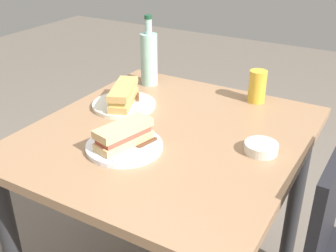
{
  "coord_description": "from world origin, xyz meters",
  "views": [
    {
      "loc": [
        1.04,
        0.6,
        1.41
      ],
      "look_at": [
        0.0,
        0.0,
        0.8
      ],
      "focal_mm": 43.74,
      "sensor_mm": 36.0,
      "label": 1
    }
  ],
  "objects_px": {
    "baguette_sandwich_near": "(124,134)",
    "baguette_sandwich_far": "(123,94)",
    "olive_bowl": "(261,148)",
    "plate_far": "(124,105)",
    "dining_table": "(168,166)",
    "plate_near": "(124,146)",
    "knife_far": "(138,102)",
    "knife_near": "(139,148)",
    "beer_glass": "(257,86)",
    "water_bottle": "(149,58)"
  },
  "relations": [
    {
      "from": "knife_near",
      "to": "beer_glass",
      "type": "distance_m",
      "value": 0.58
    },
    {
      "from": "baguette_sandwich_near",
      "to": "knife_near",
      "type": "height_order",
      "value": "baguette_sandwich_near"
    },
    {
      "from": "knife_near",
      "to": "baguette_sandwich_far",
      "type": "height_order",
      "value": "baguette_sandwich_far"
    },
    {
      "from": "plate_far",
      "to": "plate_near",
      "type": "bearing_deg",
      "value": 35.85
    },
    {
      "from": "knife_near",
      "to": "baguette_sandwich_far",
      "type": "distance_m",
      "value": 0.35
    },
    {
      "from": "water_bottle",
      "to": "olive_bowl",
      "type": "bearing_deg",
      "value": 62.44
    },
    {
      "from": "baguette_sandwich_far",
      "to": "knife_far",
      "type": "distance_m",
      "value": 0.06
    },
    {
      "from": "plate_near",
      "to": "olive_bowl",
      "type": "xyz_separation_m",
      "value": [
        -0.19,
        0.37,
        0.01
      ]
    },
    {
      "from": "baguette_sandwich_near",
      "to": "plate_far",
      "type": "distance_m",
      "value": 0.32
    },
    {
      "from": "olive_bowl",
      "to": "plate_far",
      "type": "bearing_deg",
      "value": -96.74
    },
    {
      "from": "baguette_sandwich_near",
      "to": "knife_far",
      "type": "height_order",
      "value": "baguette_sandwich_near"
    },
    {
      "from": "beer_glass",
      "to": "olive_bowl",
      "type": "height_order",
      "value": "beer_glass"
    },
    {
      "from": "baguette_sandwich_near",
      "to": "baguette_sandwich_far",
      "type": "xyz_separation_m",
      "value": [
        -0.25,
        -0.18,
        0.0
      ]
    },
    {
      "from": "plate_near",
      "to": "knife_far",
      "type": "relative_size",
      "value": 1.52
    },
    {
      "from": "plate_near",
      "to": "baguette_sandwich_near",
      "type": "relative_size",
      "value": 1.2
    },
    {
      "from": "knife_far",
      "to": "knife_near",
      "type": "bearing_deg",
      "value": 34.33
    },
    {
      "from": "dining_table",
      "to": "baguette_sandwich_far",
      "type": "height_order",
      "value": "baguette_sandwich_far"
    },
    {
      "from": "baguette_sandwich_far",
      "to": "water_bottle",
      "type": "bearing_deg",
      "value": -170.24
    },
    {
      "from": "knife_near",
      "to": "knife_far",
      "type": "relative_size",
      "value": 1.14
    },
    {
      "from": "dining_table",
      "to": "water_bottle",
      "type": "xyz_separation_m",
      "value": [
        -0.34,
        -0.29,
        0.25
      ]
    },
    {
      "from": "plate_near",
      "to": "baguette_sandwich_near",
      "type": "height_order",
      "value": "baguette_sandwich_near"
    },
    {
      "from": "dining_table",
      "to": "plate_far",
      "type": "relative_size",
      "value": 3.94
    },
    {
      "from": "dining_table",
      "to": "baguette_sandwich_near",
      "type": "distance_m",
      "value": 0.25
    },
    {
      "from": "knife_near",
      "to": "beer_glass",
      "type": "bearing_deg",
      "value": 162.51
    },
    {
      "from": "baguette_sandwich_far",
      "to": "olive_bowl",
      "type": "distance_m",
      "value": 0.56
    },
    {
      "from": "knife_near",
      "to": "knife_far",
      "type": "height_order",
      "value": "same"
    },
    {
      "from": "knife_near",
      "to": "plate_near",
      "type": "bearing_deg",
      "value": -91.9
    },
    {
      "from": "dining_table",
      "to": "plate_near",
      "type": "xyz_separation_m",
      "value": [
        0.16,
        -0.06,
        0.14
      ]
    },
    {
      "from": "baguette_sandwich_far",
      "to": "olive_bowl",
      "type": "height_order",
      "value": "baguette_sandwich_far"
    },
    {
      "from": "baguette_sandwich_far",
      "to": "water_bottle",
      "type": "xyz_separation_m",
      "value": [
        -0.25,
        -0.04,
        0.07
      ]
    },
    {
      "from": "knife_near",
      "to": "plate_far",
      "type": "bearing_deg",
      "value": -137.1
    },
    {
      "from": "dining_table",
      "to": "knife_near",
      "type": "xyz_separation_m",
      "value": [
        0.17,
        -0.01,
        0.15
      ]
    },
    {
      "from": "knife_far",
      "to": "water_bottle",
      "type": "distance_m",
      "value": 0.25
    },
    {
      "from": "plate_far",
      "to": "baguette_sandwich_far",
      "type": "xyz_separation_m",
      "value": [
        0.0,
        0.0,
        0.04
      ]
    },
    {
      "from": "plate_near",
      "to": "knife_far",
      "type": "bearing_deg",
      "value": -153.59
    },
    {
      "from": "dining_table",
      "to": "baguette_sandwich_far",
      "type": "relative_size",
      "value": 4.16
    },
    {
      "from": "plate_near",
      "to": "knife_far",
      "type": "distance_m",
      "value": 0.32
    },
    {
      "from": "knife_far",
      "to": "olive_bowl",
      "type": "height_order",
      "value": "olive_bowl"
    },
    {
      "from": "baguette_sandwich_far",
      "to": "knife_far",
      "type": "bearing_deg",
      "value": 125.15
    },
    {
      "from": "baguette_sandwich_far",
      "to": "olive_bowl",
      "type": "relative_size",
      "value": 2.2
    },
    {
      "from": "water_bottle",
      "to": "beer_glass",
      "type": "distance_m",
      "value": 0.46
    },
    {
      "from": "beer_glass",
      "to": "olive_bowl",
      "type": "distance_m",
      "value": 0.39
    },
    {
      "from": "baguette_sandwich_far",
      "to": "plate_near",
      "type": "bearing_deg",
      "value": 35.85
    },
    {
      "from": "baguette_sandwich_near",
      "to": "water_bottle",
      "type": "bearing_deg",
      "value": -155.66
    },
    {
      "from": "knife_near",
      "to": "beer_glass",
      "type": "height_order",
      "value": "beer_glass"
    },
    {
      "from": "plate_far",
      "to": "baguette_sandwich_far",
      "type": "bearing_deg",
      "value": 0.0
    },
    {
      "from": "baguette_sandwich_near",
      "to": "plate_near",
      "type": "bearing_deg",
      "value": 90.0
    },
    {
      "from": "plate_far",
      "to": "olive_bowl",
      "type": "bearing_deg",
      "value": 83.26
    },
    {
      "from": "baguette_sandwich_near",
      "to": "baguette_sandwich_far",
      "type": "distance_m",
      "value": 0.31
    },
    {
      "from": "beer_glass",
      "to": "olive_bowl",
      "type": "relative_size",
      "value": 1.22
    }
  ]
}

